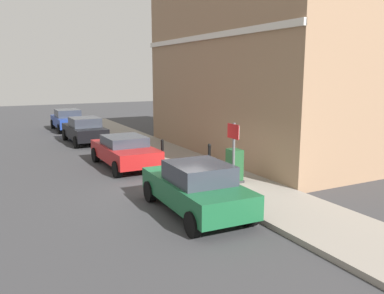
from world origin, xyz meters
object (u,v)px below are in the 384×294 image
object	(u,v)px
street_sign	(233,149)
car_green	(196,187)
car_red	(125,151)
utility_cabinet	(234,167)
bollard_near_cabinet	(209,156)
car_black	(85,130)
car_blue	(68,120)
bollard_far_kerb	(162,151)

from	to	relation	value
street_sign	car_green	bearing A→B (deg)	-168.00
car_green	car_red	xyz separation A→B (m)	(-0.02, 6.32, -0.05)
utility_cabinet	bollard_near_cabinet	size ratio (longest dim) A/B	1.11
bollard_near_cabinet	street_sign	distance (m)	3.76
car_red	utility_cabinet	xyz separation A→B (m)	(2.50, -4.50, -0.02)
car_black	car_blue	xyz separation A→B (m)	(0.11, 5.51, -0.00)
car_blue	street_sign	world-z (taller)	street_sign
bollard_far_kerb	utility_cabinet	bearing A→B (deg)	-73.37
car_red	car_blue	bearing A→B (deg)	-0.51
car_red	car_blue	xyz separation A→B (m)	(-0.07, 12.07, 0.04)
utility_cabinet	street_sign	xyz separation A→B (m)	(-1.06, -1.52, 0.98)
utility_cabinet	street_sign	size ratio (longest dim) A/B	0.50
utility_cabinet	bollard_near_cabinet	xyz separation A→B (m)	(0.10, 1.93, 0.02)
car_green	street_sign	size ratio (longest dim) A/B	1.80
car_red	bollard_near_cabinet	distance (m)	3.66
utility_cabinet	bollard_far_kerb	bearing A→B (deg)	106.63
bollard_near_cabinet	bollard_far_kerb	bearing A→B (deg)	123.93
car_blue	street_sign	bearing A→B (deg)	-175.02
car_green	car_blue	distance (m)	18.39
car_red	utility_cabinet	bearing A→B (deg)	-151.80
car_black	car_blue	size ratio (longest dim) A/B	1.02
car_red	bollard_near_cabinet	size ratio (longest dim) A/B	4.01
car_green	street_sign	distance (m)	1.71
car_red	car_black	size ratio (longest dim) A/B	1.03
car_blue	utility_cabinet	distance (m)	16.77
car_green	car_blue	bearing A→B (deg)	1.79
car_black	street_sign	xyz separation A→B (m)	(1.62, -12.58, 0.92)
car_blue	bollard_far_kerb	distance (m)	12.92
car_green	car_blue	size ratio (longest dim) A/B	1.05
bollard_near_cabinet	bollard_far_kerb	world-z (taller)	same
car_red	bollard_near_cabinet	xyz separation A→B (m)	(2.60, -2.57, 0.01)
car_blue	street_sign	distance (m)	18.18
car_green	bollard_near_cabinet	bearing A→B (deg)	-33.03
car_green	car_red	bearing A→B (deg)	1.67
bollard_near_cabinet	street_sign	world-z (taller)	street_sign
car_red	car_black	bearing A→B (deg)	0.74
bollard_far_kerb	car_red	bearing A→B (deg)	151.05
car_red	car_green	bearing A→B (deg)	179.31
street_sign	utility_cabinet	bearing A→B (deg)	55.08
car_black	utility_cabinet	bearing A→B (deg)	-167.46
car_blue	utility_cabinet	world-z (taller)	car_blue
bollard_near_cabinet	street_sign	xyz separation A→B (m)	(-1.16, -3.45, 0.96)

